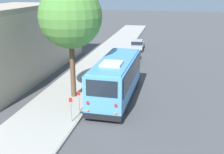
{
  "coord_description": "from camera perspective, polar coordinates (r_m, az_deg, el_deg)",
  "views": [
    {
      "loc": [
        -20.96,
        -3.37,
        8.2
      ],
      "look_at": [
        -0.1,
        1.04,
        1.3
      ],
      "focal_mm": 45.0,
      "sensor_mm": 36.0,
      "label": 1
    }
  ],
  "objects": [
    {
      "name": "street_tree",
      "position": [
        20.52,
        -8.38,
        12.89
      ],
      "size": [
        4.53,
        4.53,
        8.96
      ],
      "color": "brown",
      "rests_on": "sidewalk_slab"
    },
    {
      "name": "sign_post_near",
      "position": [
        17.59,
        -8.33,
        -6.54
      ],
      "size": [
        0.06,
        0.22,
        1.59
      ],
      "color": "gray",
      "rests_on": "sidewalk_slab"
    },
    {
      "name": "sign_post_far",
      "position": [
        18.94,
        -6.72,
        -4.86
      ],
      "size": [
        0.06,
        0.22,
        1.45
      ],
      "color": "gray",
      "rests_on": "sidewalk_slab"
    },
    {
      "name": "shuttle_bus",
      "position": [
        20.95,
        0.87,
        -0.02
      ],
      "size": [
        8.64,
        2.71,
        3.27
      ],
      "rotation": [
        0.0,
        0.0,
        -0.02
      ],
      "color": "#4C93D1",
      "rests_on": "ground"
    },
    {
      "name": "sidewalk_slab",
      "position": [
        23.75,
        -7.64,
        -2.24
      ],
      "size": [
        80.0,
        4.35,
        0.15
      ],
      "primitive_type": "cube",
      "color": "#A3A099",
      "rests_on": "ground"
    },
    {
      "name": "parked_sedan_silver",
      "position": [
        38.57,
        5.13,
        6.47
      ],
      "size": [
        4.28,
        1.84,
        1.26
      ],
      "rotation": [
        0.0,
        0.0,
        0.04
      ],
      "color": "#A8AAAF",
      "rests_on": "ground"
    },
    {
      "name": "curb_strip",
      "position": [
        23.12,
        -2.38,
        -2.65
      ],
      "size": [
        80.0,
        0.14,
        0.15
      ],
      "primitive_type": "cube",
      "color": "gray",
      "rests_on": "ground"
    },
    {
      "name": "ground_plane",
      "position": [
        22.76,
        2.63,
        -3.2
      ],
      "size": [
        160.0,
        160.0,
        0.0
      ],
      "primitive_type": "plane",
      "color": "#474749"
    },
    {
      "name": "parked_sedan_gray",
      "position": [
        31.76,
        3.76,
        4.07
      ],
      "size": [
        4.56,
        1.87,
        1.31
      ],
      "rotation": [
        0.0,
        0.0,
        -0.05
      ],
      "color": "slate",
      "rests_on": "ground"
    },
    {
      "name": "building_backdrop",
      "position": [
        29.46,
        -20.59,
        6.9
      ],
      "size": [
        19.32,
        8.97,
        6.66
      ],
      "color": "tan",
      "rests_on": "ground"
    }
  ]
}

